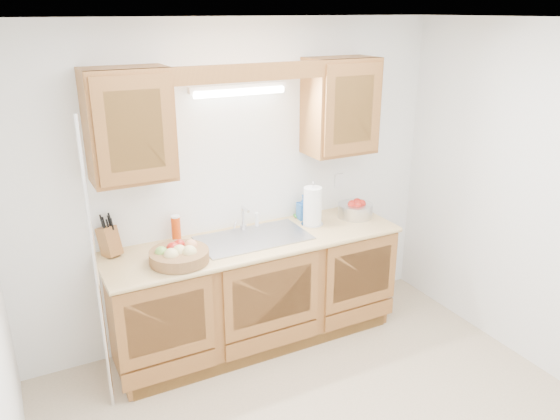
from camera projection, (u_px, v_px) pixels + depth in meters
room at (343, 257)px, 3.04m from camera, size 3.52×3.50×2.50m
base_cabinets at (255, 292)px, 4.32m from camera, size 2.20×0.60×0.86m
countertop at (255, 242)px, 4.16m from camera, size 2.30×0.63×0.04m
upper_cabinet_left at (129, 125)px, 3.60m from camera, size 0.55×0.33×0.75m
upper_cabinet_right at (340, 106)px, 4.31m from camera, size 0.55×0.33×0.75m
valance at (252, 72)px, 3.72m from camera, size 2.20×0.05×0.12m
fluorescent_fixture at (239, 90)px, 3.96m from camera, size 0.76×0.08×0.08m
sink at (254, 247)px, 4.19m from camera, size 0.84×0.46×0.36m
wire_shelf_pole at (96, 274)px, 3.39m from camera, size 0.03×0.03×2.00m
outlet_plate at (339, 180)px, 4.73m from camera, size 0.08×0.01×0.12m
fruit_basket at (179, 254)px, 3.76m from camera, size 0.51×0.51×0.13m
knife_block at (109, 240)px, 3.85m from camera, size 0.17×0.20×0.31m
orange_canister at (176, 229)px, 4.07m from camera, size 0.08×0.08×0.21m
soap_bottle at (303, 207)px, 4.52m from camera, size 0.10×0.10×0.21m
sponge at (300, 216)px, 4.59m from camera, size 0.12×0.09×0.02m
paper_towel at (313, 207)px, 4.37m from camera, size 0.18×0.18×0.37m
apple_bowl at (355, 209)px, 4.58m from camera, size 0.32×0.32×0.15m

